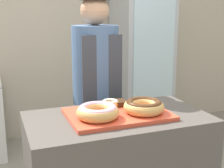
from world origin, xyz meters
The scene contains 9 objects.
wall_back centered at (0.00, 2.13, 1.35)m, with size 8.00×0.06×2.70m.
serving_tray centered at (0.00, 0.00, 0.92)m, with size 0.61×0.42×0.02m.
donut_light_glaze centered at (-0.15, -0.06, 0.97)m, with size 0.25×0.25×0.08m.
donut_chocolate_glaze centered at (0.15, -0.06, 0.97)m, with size 0.25×0.25×0.08m.
donut_mini_center centered at (0.00, 0.13, 0.95)m, with size 0.12×0.12×0.04m.
brownie_back_left centered at (-0.06, 0.13, 0.95)m, with size 0.10×0.10×0.03m.
brownie_back_right centered at (0.06, 0.13, 0.95)m, with size 0.10×0.10×0.03m.
baker_person centered at (0.06, 0.63, 0.89)m, with size 0.37×0.37×1.69m.
beverage_fridge centered at (1.02, 1.75, 0.94)m, with size 0.62×0.65×1.87m.
Camera 1 is at (-0.68, -1.69, 1.53)m, focal length 50.00 mm.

